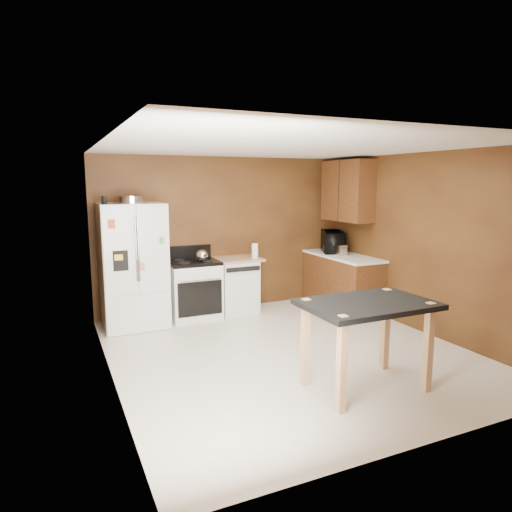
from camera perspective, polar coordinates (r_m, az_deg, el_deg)
floor at (r=5.82m, az=4.11°, el=-11.88°), size 4.50×4.50×0.00m
ceiling at (r=5.45m, az=4.42°, el=13.47°), size 4.50×4.50×0.00m
wall_back at (r=7.53m, az=-3.99°, el=2.76°), size 4.20×0.00×4.20m
wall_front at (r=3.72m, az=21.17°, el=-4.51°), size 4.20×0.00×4.20m
wall_left at (r=4.86m, az=-18.00°, el=-1.23°), size 0.00×4.50×4.50m
wall_right at (r=6.75m, az=20.09°, el=1.48°), size 0.00×4.50×4.50m
roasting_pan at (r=6.72m, az=-15.29°, el=6.83°), size 0.42×0.42×0.10m
pen_cup at (r=6.56m, az=-18.45°, el=6.66°), size 0.07×0.07×0.11m
kettle at (r=6.97m, az=-6.76°, el=0.06°), size 0.18×0.18×0.18m
paper_towel at (r=7.28m, az=-0.15°, el=0.66°), size 0.13×0.13×0.24m
green_canister at (r=7.49m, az=-0.12°, el=0.43°), size 0.11×0.11×0.12m
toaster at (r=7.68m, az=10.40°, el=0.78°), size 0.15×0.24×0.17m
microwave at (r=7.96m, az=9.55°, el=1.68°), size 0.62×0.72×0.34m
refrigerator at (r=6.82m, az=-15.09°, el=-1.19°), size 0.90×0.80×1.80m
gas_range at (r=7.16m, az=-7.81°, el=-4.04°), size 0.76×0.68×1.10m
dishwasher at (r=7.42m, az=-2.52°, el=-3.58°), size 0.78×0.63×0.89m
right_cabinets at (r=7.76m, az=10.91°, el=0.26°), size 0.63×1.58×2.45m
island at (r=4.75m, az=13.71°, el=-7.17°), size 1.29×0.86×0.92m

